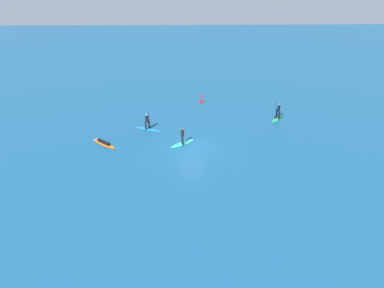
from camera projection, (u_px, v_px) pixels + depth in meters
ground_plane at (192, 148)px, 34.37m from camera, size 120.00×120.00×0.00m
surfer_on_blue_board at (147, 125)px, 37.61m from camera, size 3.05×1.68×2.04m
surfer_on_teal_board at (182, 140)px, 34.92m from camera, size 2.64×2.24×2.00m
surfer_on_green_board at (278, 114)px, 39.95m from camera, size 2.06×2.57×2.23m
surfer_on_orange_board at (103, 143)px, 35.08m from camera, size 2.84×2.45×0.39m
marker_buoy at (201, 101)px, 44.22m from camera, size 0.40×0.40×1.37m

